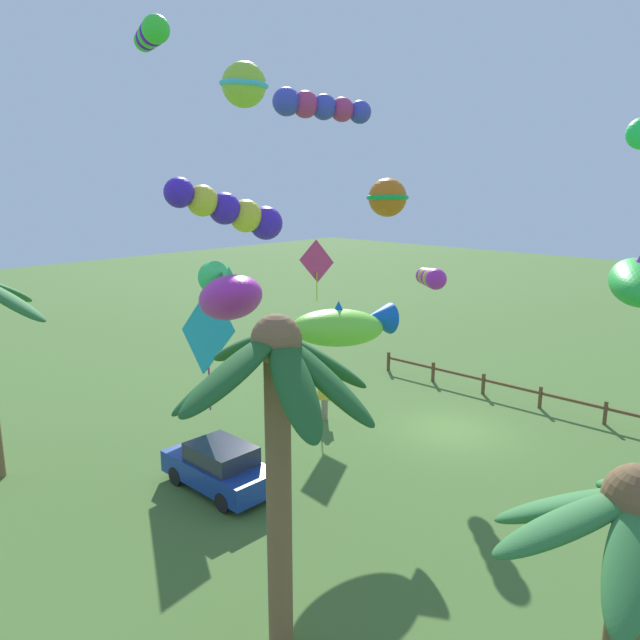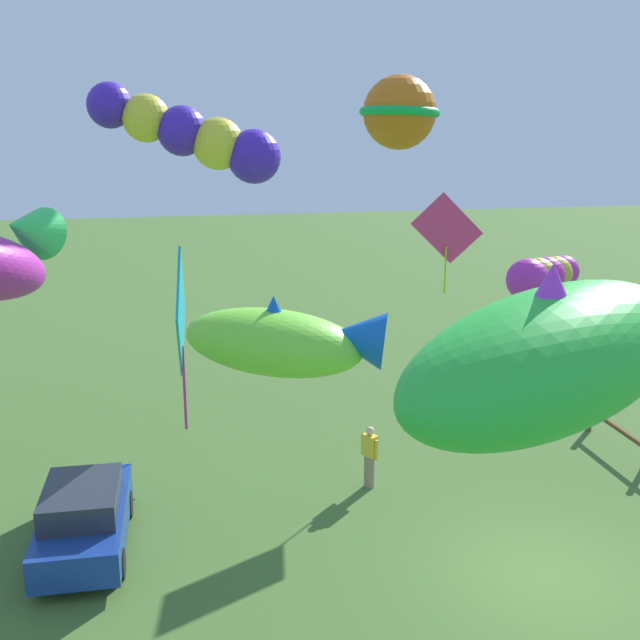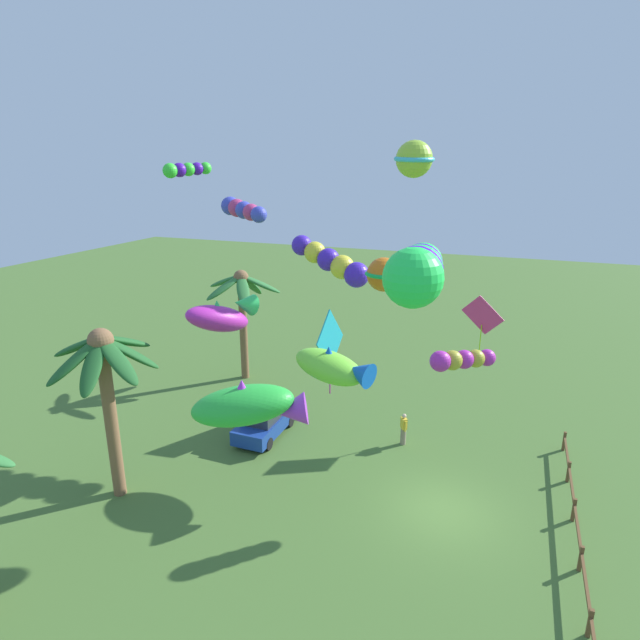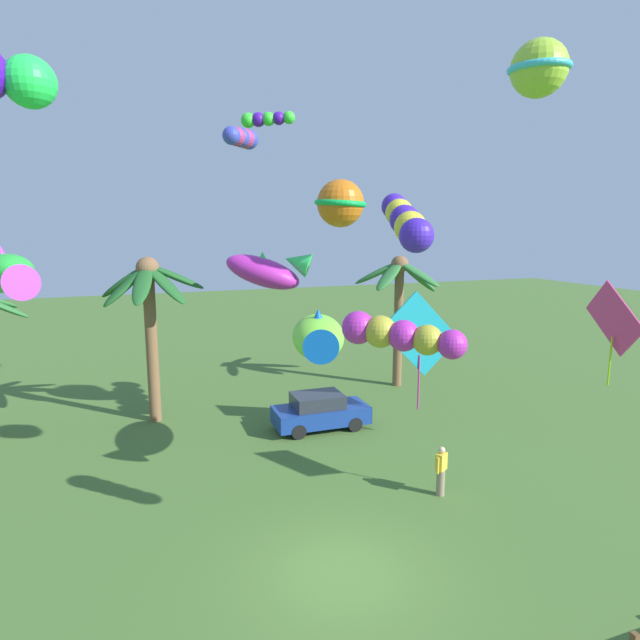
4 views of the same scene
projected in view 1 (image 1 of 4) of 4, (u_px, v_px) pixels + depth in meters
The scene contains 17 objects.
ground_plane at pixel (451, 430), 24.11m from camera, with size 120.00×120.00×0.00m, color #476B2D.
palm_tree_0 at pixel (629, 577), 7.82m from camera, with size 3.56×3.74×6.08m.
palm_tree_1 at pixel (276, 402), 11.65m from camera, with size 4.39×4.45×7.08m.
rail_fence at pixel (511, 388), 27.19m from camera, with size 13.43×0.12×0.95m.
parked_car_0 at pixel (219, 467), 19.32m from camera, with size 3.93×1.79×1.51m.
spectator_0 at pixel (325, 400), 25.03m from camera, with size 0.49×0.39×1.59m.
kite_tube_0 at pixel (319, 106), 15.62m from camera, with size 1.60×2.34×0.83m.
kite_fish_1 at pixel (228, 294), 16.12m from camera, with size 3.80×2.82×2.00m.
kite_fish_2 at pixel (638, 281), 14.71m from camera, with size 2.26×3.18×1.35m.
kite_diamond_3 at pixel (207, 332), 22.36m from camera, with size 3.39×0.27×4.73m.
kite_ball_4 at pixel (388, 198), 20.78m from camera, with size 2.01×2.01×1.29m.
kite_diamond_5 at pixel (317, 262), 28.14m from camera, with size 0.31×2.03×2.83m.
kite_tube_6 at pixel (230, 210), 21.04m from camera, with size 1.85×4.13×2.17m.
kite_tube_7 at pixel (151, 35), 13.95m from camera, with size 2.10×1.25×0.64m.
kite_ball_9 at pixel (244, 85), 24.09m from camera, with size 2.65×2.65×1.74m.
kite_fish_10 at pixel (344, 326), 20.29m from camera, with size 2.66×4.05×1.65m.
kite_tube_11 at pixel (430, 278), 23.75m from camera, with size 2.28×2.29×0.93m.
Camera 1 is at (-11.63, 20.02, 9.44)m, focal length 34.88 mm.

